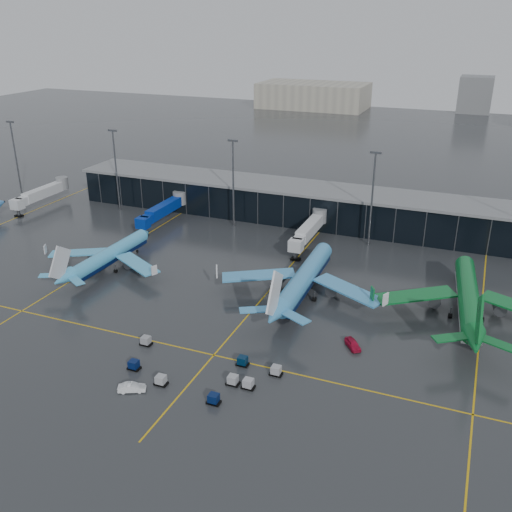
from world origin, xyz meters
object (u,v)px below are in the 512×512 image
at_px(mobile_airstair, 285,306).
at_px(airliner_arkefly, 109,246).
at_px(service_van_white, 132,387).
at_px(baggage_carts, 206,372).
at_px(service_van_red, 353,344).
at_px(airliner_aer_lingus, 470,285).
at_px(airliner_klm_near, 305,267).

bearing_deg(mobile_airstair, airliner_arkefly, -161.12).
bearing_deg(service_van_white, baggage_carts, -74.31).
bearing_deg(airliner_arkefly, baggage_carts, -35.93).
bearing_deg(mobile_airstair, service_van_white, -87.25).
relative_size(mobile_airstair, service_van_red, 0.82).
xyz_separation_m(airliner_aer_lingus, service_van_white, (-49.71, -48.34, -6.19)).
xyz_separation_m(airliner_arkefly, mobile_airstair, (46.79, -4.20, -5.01)).
distance_m(airliner_klm_near, baggage_carts, 37.03).
xyz_separation_m(baggage_carts, service_van_white, (-9.40, -8.53, -0.01)).
xyz_separation_m(airliner_arkefly, airliner_klm_near, (48.36, 3.96, 1.03)).
relative_size(airliner_aer_lingus, baggage_carts, 1.59).
bearing_deg(baggage_carts, airliner_aer_lingus, 44.64).
distance_m(airliner_arkefly, baggage_carts, 53.09).
bearing_deg(service_van_red, mobile_airstair, 114.44).
relative_size(baggage_carts, service_van_red, 6.13).
distance_m(baggage_carts, service_van_red, 28.31).
height_order(airliner_klm_near, baggage_carts, airliner_klm_near).
distance_m(baggage_carts, mobile_airstair, 28.22).
bearing_deg(service_van_white, mobile_airstair, -47.80).
height_order(airliner_klm_near, airliner_aer_lingus, airliner_aer_lingus).
xyz_separation_m(service_van_red, service_van_white, (-30.86, -27.00, -0.04)).
distance_m(airliner_aer_lingus, mobile_airstair, 38.03).
bearing_deg(airliner_arkefly, service_van_white, -49.81).
height_order(baggage_carts, service_van_red, baggage_carts).
bearing_deg(service_van_red, service_van_white, -175.15).
relative_size(airliner_klm_near, airliner_aer_lingus, 0.98).
relative_size(baggage_carts, service_van_white, 6.21).
height_order(airliner_aer_lingus, service_van_red, airliner_aer_lingus).
xyz_separation_m(mobile_airstair, service_van_red, (16.71, -9.35, 0.02)).
distance_m(mobile_airstair, service_van_red, 19.15).
bearing_deg(airliner_klm_near, service_van_red, -50.02).
bearing_deg(service_van_red, baggage_carts, -175.62).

